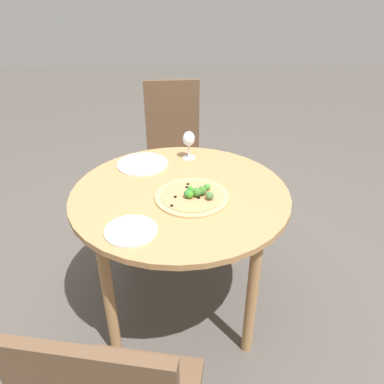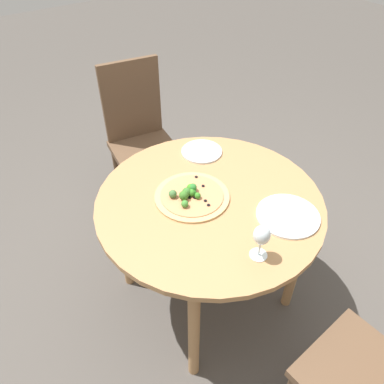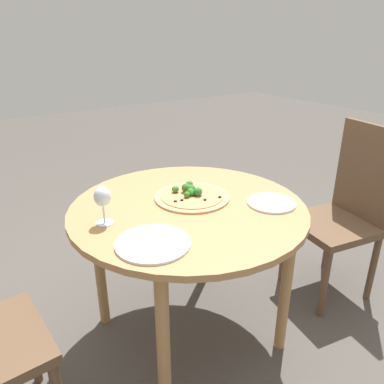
% 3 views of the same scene
% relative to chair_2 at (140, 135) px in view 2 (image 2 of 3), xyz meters
% --- Properties ---
extents(ground_plane, '(12.00, 12.00, 0.00)m').
position_rel_chair_2_xyz_m(ground_plane, '(0.92, -0.16, -0.51)').
color(ground_plane, '#4C4742').
extents(dining_table, '(1.02, 1.02, 0.71)m').
position_rel_chair_2_xyz_m(dining_table, '(0.92, -0.16, 0.12)').
color(dining_table, '#A87A4C').
rests_on(dining_table, ground_plane).
extents(chair_2, '(0.46, 0.46, 0.96)m').
position_rel_chair_2_xyz_m(chair_2, '(0.00, 0.00, 0.00)').
color(chair_2, brown).
rests_on(chair_2, ground_plane).
extents(pizza, '(0.34, 0.34, 0.06)m').
position_rel_chair_2_xyz_m(pizza, '(0.87, -0.22, 0.21)').
color(pizza, tan).
rests_on(pizza, dining_table).
extents(wine_glass, '(0.07, 0.07, 0.15)m').
position_rel_chair_2_xyz_m(wine_glass, '(1.28, -0.20, 0.31)').
color(wine_glass, silver).
rests_on(wine_glass, dining_table).
extents(plate_near, '(0.21, 0.21, 0.01)m').
position_rel_chair_2_xyz_m(plate_near, '(0.62, 0.03, 0.21)').
color(plate_near, silver).
rests_on(plate_near, dining_table).
extents(plate_far, '(0.27, 0.27, 0.01)m').
position_rel_chair_2_xyz_m(plate_far, '(1.20, 0.04, 0.21)').
color(plate_far, silver).
rests_on(plate_far, dining_table).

